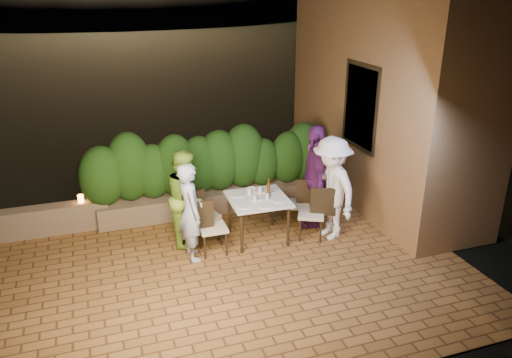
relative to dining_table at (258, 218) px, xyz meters
name	(u,v)px	position (x,y,z in m)	size (l,w,h in m)	color
ground	(237,275)	(-0.66, -0.95, -0.40)	(400.00, 400.00, 0.00)	black
terrace_floor	(228,261)	(-0.66, -0.45, -0.45)	(7.00, 6.00, 0.15)	brown
building_wall	(387,72)	(2.94, 1.05, 2.12)	(1.60, 5.00, 5.00)	olive
window_pane	(362,107)	(2.16, 0.55, 1.62)	(0.08, 1.00, 1.40)	black
window_frame	(361,107)	(2.15, 0.55, 1.62)	(0.06, 1.15, 1.55)	black
planter	(212,201)	(-0.46, 1.35, -0.17)	(4.20, 0.55, 0.40)	#76614B
hedge	(211,164)	(-0.46, 1.35, 0.57)	(4.00, 0.70, 1.10)	#1A3F11
parapet	(42,221)	(-3.46, 1.35, -0.12)	(2.20, 0.30, 0.50)	#76614B
hill	(114,51)	(1.34, 59.05, -4.38)	(52.00, 40.00, 22.00)	black
dining_table	(258,218)	(0.00, 0.00, 0.00)	(0.96, 0.96, 0.75)	white
plate_nw	(245,206)	(-0.31, -0.25, 0.38)	(0.24, 0.24, 0.01)	white
plate_sw	(238,195)	(-0.29, 0.21, 0.38)	(0.24, 0.24, 0.01)	white
plate_ne	(277,200)	(0.26, -0.20, 0.38)	(0.21, 0.21, 0.01)	white
plate_se	(268,191)	(0.26, 0.20, 0.38)	(0.24, 0.24, 0.01)	white
plate_centre	(256,198)	(-0.04, -0.02, 0.38)	(0.25, 0.25, 0.01)	white
plate_front	(266,206)	(0.01, -0.35, 0.38)	(0.23, 0.23, 0.01)	white
glass_nw	(255,199)	(-0.09, -0.12, 0.43)	(0.06, 0.06, 0.10)	silver
glass_sw	(249,191)	(-0.09, 0.18, 0.43)	(0.07, 0.07, 0.12)	silver
glass_ne	(267,196)	(0.13, -0.10, 0.42)	(0.06, 0.06, 0.10)	silver
glass_se	(260,190)	(0.10, 0.18, 0.43)	(0.07, 0.07, 0.12)	silver
beer_bottle	(269,187)	(0.20, 0.04, 0.53)	(0.06, 0.06, 0.30)	#4C290C
bowl	(251,190)	(-0.01, 0.32, 0.40)	(0.18, 0.18, 0.04)	white
chair_left_front	(213,226)	(-0.84, -0.21, 0.09)	(0.43, 0.43, 0.92)	black
chair_left_back	(204,214)	(-0.87, 0.26, 0.09)	(0.43, 0.43, 0.93)	black
chair_right_front	(311,213)	(0.86, -0.25, 0.08)	(0.43, 0.43, 0.92)	black
chair_right_back	(297,203)	(0.82, 0.24, 0.07)	(0.41, 0.41, 0.88)	black
diner_blue	(191,212)	(-1.18, -0.26, 0.42)	(0.58, 0.38, 1.58)	#A4B9D3
diner_green	(186,197)	(-1.14, 0.30, 0.43)	(0.78, 0.61, 1.61)	#93C93E
diner_white	(331,188)	(1.18, -0.31, 0.51)	(1.14, 0.66, 1.77)	white
diner_purple	(315,176)	(1.13, 0.21, 0.55)	(1.08, 0.45, 1.84)	#60236A
parapet_lamp	(81,199)	(-2.80, 1.35, 0.20)	(0.10, 0.10, 0.14)	orange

